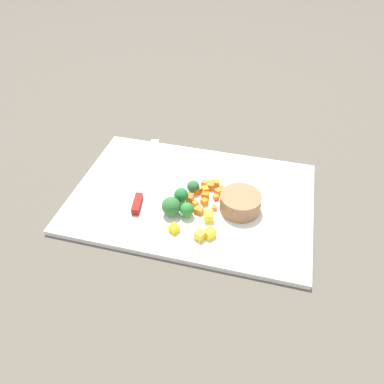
% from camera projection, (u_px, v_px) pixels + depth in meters
% --- Properties ---
extents(ground_plane, '(4.00, 4.00, 0.00)m').
position_uv_depth(ground_plane, '(192.00, 199.00, 0.84)').
color(ground_plane, '#565146').
extents(cutting_board, '(0.52, 0.36, 0.01)m').
position_uv_depth(cutting_board, '(192.00, 197.00, 0.83)').
color(cutting_board, white).
rests_on(cutting_board, ground_plane).
extents(prep_bowl, '(0.09, 0.09, 0.04)m').
position_uv_depth(prep_bowl, '(240.00, 203.00, 0.79)').
color(prep_bowl, '#956945').
rests_on(prep_bowl, cutting_board).
extents(chef_knife, '(0.07, 0.28, 0.02)m').
position_uv_depth(chef_knife, '(143.00, 183.00, 0.85)').
color(chef_knife, silver).
rests_on(chef_knife, cutting_board).
extents(carrot_dice_0, '(0.02, 0.01, 0.01)m').
position_uv_depth(carrot_dice_0, '(205.00, 196.00, 0.82)').
color(carrot_dice_0, orange).
rests_on(carrot_dice_0, cutting_board).
extents(carrot_dice_1, '(0.02, 0.02, 0.01)m').
position_uv_depth(carrot_dice_1, '(218.00, 192.00, 0.83)').
color(carrot_dice_1, orange).
rests_on(carrot_dice_1, cutting_board).
extents(carrot_dice_2, '(0.01, 0.01, 0.01)m').
position_uv_depth(carrot_dice_2, '(222.00, 188.00, 0.84)').
color(carrot_dice_2, orange).
rests_on(carrot_dice_2, cutting_board).
extents(carrot_dice_3, '(0.01, 0.01, 0.01)m').
position_uv_depth(carrot_dice_3, '(195.00, 203.00, 0.80)').
color(carrot_dice_3, orange).
rests_on(carrot_dice_3, cutting_board).
extents(carrot_dice_4, '(0.01, 0.01, 0.01)m').
position_uv_depth(carrot_dice_4, '(204.00, 183.00, 0.86)').
color(carrot_dice_4, orange).
rests_on(carrot_dice_4, cutting_board).
extents(carrot_dice_5, '(0.02, 0.02, 0.01)m').
position_uv_depth(carrot_dice_5, '(197.00, 190.00, 0.83)').
color(carrot_dice_5, orange).
rests_on(carrot_dice_5, cutting_board).
extents(carrot_dice_6, '(0.02, 0.02, 0.01)m').
position_uv_depth(carrot_dice_6, '(204.00, 202.00, 0.81)').
color(carrot_dice_6, orange).
rests_on(carrot_dice_6, cutting_board).
extents(carrot_dice_7, '(0.02, 0.02, 0.01)m').
position_uv_depth(carrot_dice_7, '(199.00, 211.00, 0.79)').
color(carrot_dice_7, orange).
rests_on(carrot_dice_7, cutting_board).
extents(carrot_dice_8, '(0.01, 0.01, 0.01)m').
position_uv_depth(carrot_dice_8, '(214.00, 208.00, 0.79)').
color(carrot_dice_8, orange).
rests_on(carrot_dice_8, cutting_board).
extents(carrot_dice_9, '(0.02, 0.02, 0.01)m').
position_uv_depth(carrot_dice_9, '(215.00, 183.00, 0.85)').
color(carrot_dice_9, orange).
rests_on(carrot_dice_9, cutting_board).
extents(carrot_dice_10, '(0.02, 0.02, 0.02)m').
position_uv_depth(carrot_dice_10, '(205.00, 190.00, 0.83)').
color(carrot_dice_10, orange).
rests_on(carrot_dice_10, cutting_board).
extents(carrot_dice_11, '(0.02, 0.02, 0.01)m').
position_uv_depth(carrot_dice_11, '(216.00, 198.00, 0.82)').
color(carrot_dice_11, orange).
rests_on(carrot_dice_11, cutting_board).
extents(carrot_dice_12, '(0.01, 0.02, 0.02)m').
position_uv_depth(carrot_dice_12, '(189.00, 198.00, 0.81)').
color(carrot_dice_12, orange).
rests_on(carrot_dice_12, cutting_board).
extents(carrot_dice_13, '(0.02, 0.02, 0.02)m').
position_uv_depth(carrot_dice_13, '(210.00, 186.00, 0.84)').
color(carrot_dice_13, orange).
rests_on(carrot_dice_13, cutting_board).
extents(pepper_dice_0, '(0.02, 0.03, 0.02)m').
position_uv_depth(pepper_dice_0, '(209.00, 216.00, 0.77)').
color(pepper_dice_0, yellow).
rests_on(pepper_dice_0, cutting_board).
extents(pepper_dice_1, '(0.03, 0.03, 0.02)m').
position_uv_depth(pepper_dice_1, '(210.00, 233.00, 0.73)').
color(pepper_dice_1, yellow).
rests_on(pepper_dice_1, cutting_board).
extents(pepper_dice_2, '(0.02, 0.02, 0.02)m').
position_uv_depth(pepper_dice_2, '(174.00, 229.00, 0.74)').
color(pepper_dice_2, yellow).
rests_on(pepper_dice_2, cutting_board).
extents(pepper_dice_3, '(0.02, 0.02, 0.02)m').
position_uv_depth(pepper_dice_3, '(200.00, 235.00, 0.73)').
color(pepper_dice_3, yellow).
rests_on(pepper_dice_3, cutting_board).
extents(broccoli_floret_0, '(0.03, 0.03, 0.03)m').
position_uv_depth(broccoli_floret_0, '(187.00, 210.00, 0.77)').
color(broccoli_floret_0, '#93B063').
rests_on(broccoli_floret_0, cutting_board).
extents(broccoli_floret_1, '(0.04, 0.04, 0.04)m').
position_uv_depth(broccoli_floret_1, '(171.00, 206.00, 0.77)').
color(broccoli_floret_1, '#8AB157').
rests_on(broccoli_floret_1, cutting_board).
extents(broccoli_floret_2, '(0.03, 0.03, 0.04)m').
position_uv_depth(broccoli_floret_2, '(181.00, 195.00, 0.80)').
color(broccoli_floret_2, '#85B954').
rests_on(broccoli_floret_2, cutting_board).
extents(broccoli_floret_3, '(0.03, 0.03, 0.03)m').
position_uv_depth(broccoli_floret_3, '(192.00, 186.00, 0.83)').
color(broccoli_floret_3, '#95B861').
rests_on(broccoli_floret_3, cutting_board).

